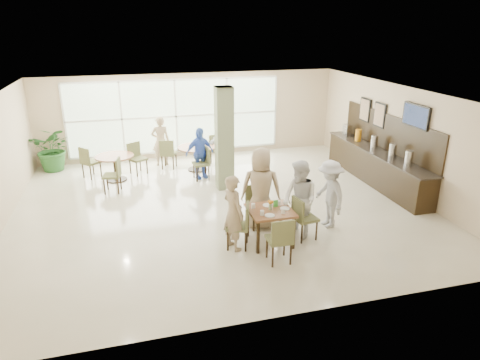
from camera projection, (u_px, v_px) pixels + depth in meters
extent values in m
plane|color=beige|center=(220.00, 205.00, 10.83)|extent=(10.00, 10.00, 0.00)
plane|color=white|center=(218.00, 94.00, 9.85)|extent=(10.00, 10.00, 0.00)
plane|color=beige|center=(191.00, 115.00, 14.41)|extent=(10.00, 0.00, 10.00)
plane|color=beige|center=(285.00, 238.00, 6.26)|extent=(10.00, 0.00, 10.00)
plane|color=beige|center=(400.00, 139.00, 11.55)|extent=(0.00, 9.00, 9.00)
plane|color=silver|center=(176.00, 116.00, 14.27)|extent=(7.00, 0.00, 7.00)
cube|color=#6A7954|center=(224.00, 139.00, 11.52)|extent=(0.45, 0.45, 2.80)
cube|color=brown|center=(270.00, 211.00, 8.78)|extent=(0.90, 0.90, 0.05)
cube|color=black|center=(258.00, 238.00, 8.48)|extent=(0.06, 0.06, 0.70)
cube|color=black|center=(293.00, 233.00, 8.67)|extent=(0.06, 0.06, 0.70)
cube|color=black|center=(247.00, 221.00, 9.17)|extent=(0.06, 0.06, 0.70)
cube|color=black|center=(281.00, 217.00, 9.35)|extent=(0.06, 0.06, 0.70)
cylinder|color=brown|center=(114.00, 156.00, 12.31)|extent=(1.10, 1.10, 0.04)
cylinder|color=black|center=(116.00, 168.00, 12.44)|extent=(0.10, 0.10, 0.71)
cylinder|color=black|center=(117.00, 179.00, 12.56)|extent=(0.60, 0.60, 0.03)
cylinder|color=brown|center=(197.00, 147.00, 13.19)|extent=(1.18, 1.18, 0.04)
cylinder|color=black|center=(197.00, 159.00, 13.32)|extent=(0.10, 0.10, 0.71)
cylinder|color=black|center=(198.00, 169.00, 13.44)|extent=(0.60, 0.60, 0.03)
cylinder|color=white|center=(279.00, 203.00, 8.97)|extent=(0.08, 0.08, 0.10)
cylinder|color=white|center=(262.00, 213.00, 8.51)|extent=(0.08, 0.08, 0.10)
cylinder|color=white|center=(283.00, 211.00, 8.59)|extent=(0.08, 0.08, 0.10)
cylinder|color=white|center=(253.00, 206.00, 8.83)|extent=(0.08, 0.08, 0.10)
cylinder|color=white|center=(270.00, 215.00, 8.49)|extent=(0.20, 0.20, 0.01)
cylinder|color=white|center=(268.00, 205.00, 8.97)|extent=(0.20, 0.20, 0.01)
cylinder|color=white|center=(285.00, 209.00, 8.80)|extent=(0.20, 0.20, 0.01)
cylinder|color=#99B27F|center=(270.00, 207.00, 8.76)|extent=(0.07, 0.07, 0.12)
sphere|color=orange|center=(272.00, 202.00, 8.72)|extent=(0.07, 0.07, 0.07)
sphere|color=orange|center=(269.00, 202.00, 8.74)|extent=(0.07, 0.07, 0.07)
sphere|color=orange|center=(270.00, 203.00, 8.69)|extent=(0.07, 0.07, 0.07)
cube|color=green|center=(276.00, 204.00, 8.88)|extent=(0.10, 0.04, 0.15)
cube|color=black|center=(375.00, 167.00, 12.25)|extent=(0.60, 4.60, 0.90)
cube|color=black|center=(377.00, 151.00, 12.09)|extent=(0.64, 4.70, 0.04)
cube|color=black|center=(389.00, 133.00, 11.98)|extent=(0.04, 4.60, 1.00)
cylinder|color=silver|center=(409.00, 158.00, 10.75)|extent=(0.20, 0.20, 0.40)
cylinder|color=silver|center=(393.00, 151.00, 11.38)|extent=(0.20, 0.20, 0.40)
cylinder|color=silver|center=(374.00, 142.00, 12.19)|extent=(0.20, 0.20, 0.40)
cylinder|color=orange|center=(358.00, 135.00, 13.02)|extent=(0.18, 0.18, 0.36)
cube|color=silver|center=(347.00, 130.00, 13.65)|extent=(0.18, 0.30, 0.36)
cube|color=black|center=(416.00, 116.00, 10.73)|extent=(0.06, 1.00, 0.58)
cube|color=#7F99CC|center=(415.00, 116.00, 10.72)|extent=(0.01, 0.92, 0.50)
cube|color=black|center=(380.00, 115.00, 12.28)|extent=(0.04, 0.55, 0.70)
cube|color=brown|center=(379.00, 115.00, 12.28)|extent=(0.01, 0.47, 0.62)
cube|color=black|center=(365.00, 110.00, 13.01)|extent=(0.04, 0.55, 0.70)
cube|color=brown|center=(364.00, 110.00, 13.00)|extent=(0.01, 0.47, 0.62)
imported|color=#255B24|center=(53.00, 149.00, 13.16)|extent=(1.51, 1.51, 1.40)
imported|color=tan|center=(233.00, 213.00, 8.54)|extent=(0.55, 0.67, 1.58)
imported|color=tan|center=(261.00, 189.00, 9.41)|extent=(1.01, 0.75, 1.84)
imported|color=white|center=(300.00, 200.00, 9.00)|extent=(0.84, 0.96, 1.70)
imported|color=#B4B4B7|center=(329.00, 194.00, 9.49)|extent=(0.64, 1.04, 1.55)
imported|color=#456DD1|center=(200.00, 153.00, 12.48)|extent=(1.00, 0.75, 1.52)
imported|color=white|center=(222.00, 139.00, 13.37)|extent=(1.32, 1.87, 1.85)
imported|color=tan|center=(161.00, 141.00, 13.62)|extent=(0.60, 0.41, 1.59)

